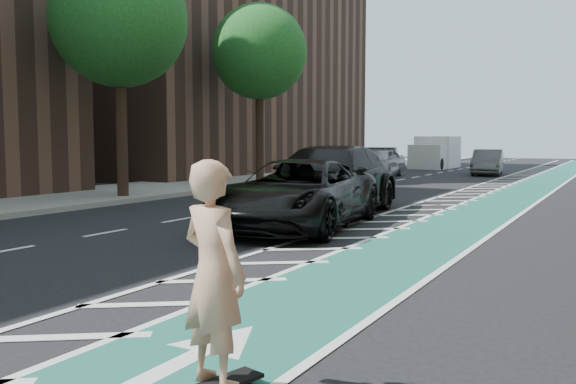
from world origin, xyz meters
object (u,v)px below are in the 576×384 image
Objects in this scene: skateboarder at (214,274)px; suv_near at (298,194)px; barrel_a at (259,199)px; suv_far at (327,181)px.

skateboarder is 9.03m from suv_near.
barrel_a is at bearing 131.48° from suv_near.
suv_far is at bearing -53.74° from skateboarder.
skateboarder is at bearing -59.80° from barrel_a.
skateboarder reaches higher than barrel_a.
skateboarder is 11.74m from barrel_a.
suv_near is at bearing -84.86° from suv_far.
suv_near is 0.89× the size of suv_far.
suv_near is 2.50m from suv_far.
suv_near reaches higher than barrel_a.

